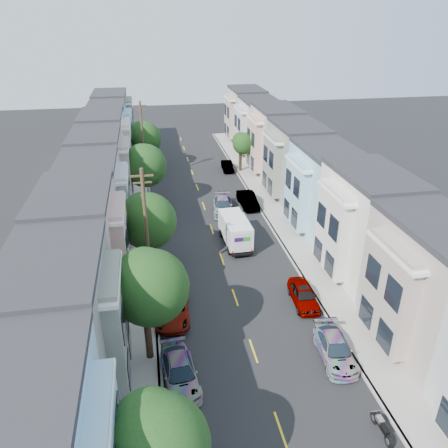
{
  "coord_description": "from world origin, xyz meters",
  "views": [
    {
      "loc": [
        -5.72,
        -27.2,
        19.73
      ],
      "look_at": [
        0.65,
        8.52,
        2.2
      ],
      "focal_mm": 35.0,
      "sensor_mm": 36.0,
      "label": 1
    }
  ],
  "objects_px": {
    "tree_d": "(144,166)",
    "motorcycle": "(381,427)",
    "tree_c": "(147,221)",
    "parked_right_d": "(227,166)",
    "parked_left_c": "(172,308)",
    "lead_sedan": "(223,206)",
    "parked_left_d": "(162,222)",
    "utility_pole_far": "(143,141)",
    "parked_right_a": "(335,349)",
    "tree_a": "(156,447)",
    "fedex_truck": "(235,230)",
    "tree_b": "(149,288)",
    "tree_far_r": "(243,144)",
    "tree_e": "(143,139)",
    "parked_left_b": "(180,373)",
    "utility_pole_near": "(147,233)",
    "parked_right_c": "(248,200)"
  },
  "relations": [
    {
      "from": "utility_pole_far",
      "to": "parked_right_c",
      "type": "height_order",
      "value": "utility_pole_far"
    },
    {
      "from": "parked_right_c",
      "to": "motorcycle",
      "type": "relative_size",
      "value": 2.18
    },
    {
      "from": "tree_c",
      "to": "lead_sedan",
      "type": "relative_size",
      "value": 1.4
    },
    {
      "from": "lead_sedan",
      "to": "tree_d",
      "type": "bearing_deg",
      "value": 169.82
    },
    {
      "from": "fedex_truck",
      "to": "parked_left_c",
      "type": "height_order",
      "value": "fedex_truck"
    },
    {
      "from": "tree_c",
      "to": "parked_left_c",
      "type": "bearing_deg",
      "value": -78.48
    },
    {
      "from": "tree_e",
      "to": "motorcycle",
      "type": "height_order",
      "value": "tree_e"
    },
    {
      "from": "parked_left_c",
      "to": "lead_sedan",
      "type": "bearing_deg",
      "value": 72.85
    },
    {
      "from": "tree_c",
      "to": "tree_d",
      "type": "relative_size",
      "value": 0.94
    },
    {
      "from": "tree_d",
      "to": "motorcycle",
      "type": "distance_m",
      "value": 34.18
    },
    {
      "from": "tree_far_r",
      "to": "parked_left_b",
      "type": "bearing_deg",
      "value": -107.71
    },
    {
      "from": "lead_sedan",
      "to": "tree_e",
      "type": "bearing_deg",
      "value": 125.25
    },
    {
      "from": "tree_e",
      "to": "parked_left_b",
      "type": "distance_m",
      "value": 39.94
    },
    {
      "from": "parked_right_a",
      "to": "parked_right_d",
      "type": "xyz_separation_m",
      "value": [
        0.0,
        37.28,
        -0.05
      ]
    },
    {
      "from": "fedex_truck",
      "to": "utility_pole_near",
      "type": "bearing_deg",
      "value": -142.56
    },
    {
      "from": "lead_sedan",
      "to": "fedex_truck",
      "type": "bearing_deg",
      "value": -83.1
    },
    {
      "from": "utility_pole_near",
      "to": "parked_left_c",
      "type": "xyz_separation_m",
      "value": [
        1.4,
        -3.44,
        -4.43
      ]
    },
    {
      "from": "tree_a",
      "to": "motorcycle",
      "type": "bearing_deg",
      "value": 11.29
    },
    {
      "from": "tree_far_r",
      "to": "parked_left_b",
      "type": "xyz_separation_m",
      "value": [
        -11.79,
        -36.94,
        -3.16
      ]
    },
    {
      "from": "tree_c",
      "to": "parked_right_d",
      "type": "height_order",
      "value": "tree_c"
    },
    {
      "from": "tree_c",
      "to": "tree_far_r",
      "type": "xyz_separation_m",
      "value": [
        13.2,
        23.75,
        -0.64
      ]
    },
    {
      "from": "parked_left_b",
      "to": "motorcycle",
      "type": "height_order",
      "value": "parked_left_b"
    },
    {
      "from": "tree_a",
      "to": "parked_right_d",
      "type": "xyz_separation_m",
      "value": [
        11.2,
        45.21,
        -3.87
      ]
    },
    {
      "from": "tree_a",
      "to": "tree_far_r",
      "type": "height_order",
      "value": "tree_a"
    },
    {
      "from": "parked_left_b",
      "to": "parked_left_d",
      "type": "relative_size",
      "value": 1.23
    },
    {
      "from": "tree_a",
      "to": "utility_pole_near",
      "type": "distance_m",
      "value": 17.42
    },
    {
      "from": "tree_a",
      "to": "tree_far_r",
      "type": "bearing_deg",
      "value": 73.51
    },
    {
      "from": "tree_b",
      "to": "tree_e",
      "type": "xyz_separation_m",
      "value": [
        0.0,
        37.43,
        -0.82
      ]
    },
    {
      "from": "tree_a",
      "to": "tree_b",
      "type": "bearing_deg",
      "value": 90.0
    },
    {
      "from": "fedex_truck",
      "to": "parked_right_a",
      "type": "height_order",
      "value": "fedex_truck"
    },
    {
      "from": "tree_b",
      "to": "parked_left_b",
      "type": "bearing_deg",
      "value": -58.71
    },
    {
      "from": "fedex_truck",
      "to": "lead_sedan",
      "type": "height_order",
      "value": "fedex_truck"
    },
    {
      "from": "tree_far_r",
      "to": "fedex_truck",
      "type": "distance_m",
      "value": 21.41
    },
    {
      "from": "parked_right_d",
      "to": "parked_left_c",
      "type": "bearing_deg",
      "value": -104.85
    },
    {
      "from": "parked_right_a",
      "to": "tree_far_r",
      "type": "bearing_deg",
      "value": 91.93
    },
    {
      "from": "utility_pole_far",
      "to": "parked_left_b",
      "type": "relative_size",
      "value": 2.15
    },
    {
      "from": "tree_a",
      "to": "utility_pole_far",
      "type": "relative_size",
      "value": 0.66
    },
    {
      "from": "tree_c",
      "to": "fedex_truck",
      "type": "distance_m",
      "value": 9.1
    },
    {
      "from": "parked_left_b",
      "to": "parked_left_d",
      "type": "xyz_separation_m",
      "value": [
        0.0,
        21.01,
        -0.09
      ]
    },
    {
      "from": "utility_pole_far",
      "to": "parked_left_d",
      "type": "bearing_deg",
      "value": -84.58
    },
    {
      "from": "tree_far_r",
      "to": "parked_right_d",
      "type": "xyz_separation_m",
      "value": [
        -1.99,
        0.62,
        -3.22
      ]
    },
    {
      "from": "tree_b",
      "to": "tree_far_r",
      "type": "bearing_deg",
      "value": 69.14
    },
    {
      "from": "tree_e",
      "to": "parked_left_d",
      "type": "relative_size",
      "value": 1.81
    },
    {
      "from": "utility_pole_far",
      "to": "parked_right_d",
      "type": "bearing_deg",
      "value": 9.14
    },
    {
      "from": "parked_left_d",
      "to": "utility_pole_far",
      "type": "bearing_deg",
      "value": 96.27
    },
    {
      "from": "tree_d",
      "to": "parked_right_d",
      "type": "bearing_deg",
      "value": 44.52
    },
    {
      "from": "tree_a",
      "to": "fedex_truck",
      "type": "height_order",
      "value": "tree_a"
    },
    {
      "from": "parked_left_d",
      "to": "motorcycle",
      "type": "bearing_deg",
      "value": -68.47
    },
    {
      "from": "parked_right_a",
      "to": "tree_b",
      "type": "bearing_deg",
      "value": 174.81
    },
    {
      "from": "tree_e",
      "to": "fedex_truck",
      "type": "xyz_separation_m",
      "value": [
        8.01,
        -23.43,
        -2.97
      ]
    }
  ]
}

